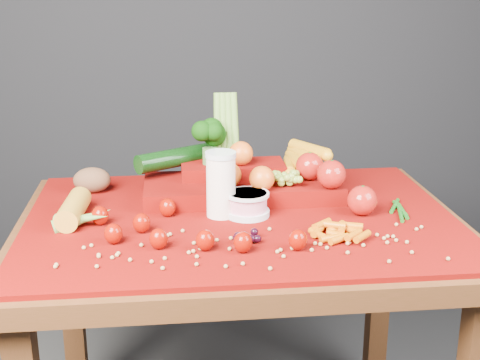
{
  "coord_description": "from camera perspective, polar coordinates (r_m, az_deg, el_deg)",
  "views": [
    {
      "loc": [
        -0.17,
        -1.54,
        1.34
      ],
      "look_at": [
        0.0,
        0.02,
        0.85
      ],
      "focal_mm": 50.0,
      "sensor_mm": 36.0,
      "label": 1
    }
  ],
  "objects": [
    {
      "name": "table",
      "position": [
        1.69,
        0.07,
        -6.51
      ],
      "size": [
        1.1,
        0.8,
        0.75
      ],
      "color": "#3A220D",
      "rests_on": "ground"
    },
    {
      "name": "soybean_scatter",
      "position": [
        1.47,
        0.93,
        -5.68
      ],
      "size": [
        0.84,
        0.24,
        0.01
      ],
      "primitive_type": null,
      "color": "tan",
      "rests_on": "red_cloth"
    },
    {
      "name": "green_bean_pile",
      "position": [
        1.73,
        13.57,
        -2.48
      ],
      "size": [
        0.14,
        0.12,
        0.01
      ],
      "primitive_type": null,
      "color": "#155814",
      "rests_on": "red_cloth"
    },
    {
      "name": "red_cloth",
      "position": [
        1.65,
        0.08,
        -3.31
      ],
      "size": [
        1.05,
        0.75,
        0.01
      ],
      "primitive_type": "cube",
      "color": "#670303",
      "rests_on": "table"
    },
    {
      "name": "dark_grape_cluster",
      "position": [
        1.5,
        0.49,
        -4.83
      ],
      "size": [
        0.06,
        0.05,
        0.03
      ],
      "primitive_type": null,
      "color": "black",
      "rests_on": "red_cloth"
    },
    {
      "name": "baby_carrot_pile",
      "position": [
        1.53,
        8.27,
        -4.34
      ],
      "size": [
        0.18,
        0.17,
        0.03
      ],
      "primitive_type": null,
      "color": "#C35A06",
      "rests_on": "red_cloth"
    },
    {
      "name": "milk_glass",
      "position": [
        1.63,
        -1.64,
        -0.16
      ],
      "size": [
        0.08,
        0.08,
        0.16
      ],
      "rotation": [
        0.0,
        0.0,
        0.18
      ],
      "color": "white",
      "rests_on": "red_cloth"
    },
    {
      "name": "corn_ear",
      "position": [
        1.64,
        -13.52,
        -3.0
      ],
      "size": [
        0.19,
        0.24,
        0.06
      ],
      "rotation": [
        0.0,
        0.0,
        1.5
      ],
      "color": "#C58D20",
      "rests_on": "red_cloth"
    },
    {
      "name": "potato",
      "position": [
        1.86,
        -12.52,
        -0.0
      ],
      "size": [
        0.1,
        0.07,
        0.07
      ],
      "primitive_type": "ellipsoid",
      "color": "brown",
      "rests_on": "red_cloth"
    },
    {
      "name": "yogurt_bowl",
      "position": [
        1.65,
        0.64,
        -2.0
      ],
      "size": [
        0.11,
        0.11,
        0.06
      ],
      "rotation": [
        0.0,
        0.0,
        -0.32
      ],
      "color": "silver",
      "rests_on": "red_cloth"
    },
    {
      "name": "strawberry_scatter",
      "position": [
        1.51,
        -5.43,
        -4.13
      ],
      "size": [
        0.48,
        0.28,
        0.05
      ],
      "color": "#7D0803",
      "rests_on": "red_cloth"
    },
    {
      "name": "produce_mound",
      "position": [
        1.79,
        0.82,
        0.43
      ],
      "size": [
        0.6,
        0.39,
        0.27
      ],
      "color": "#670303",
      "rests_on": "red_cloth"
    }
  ]
}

